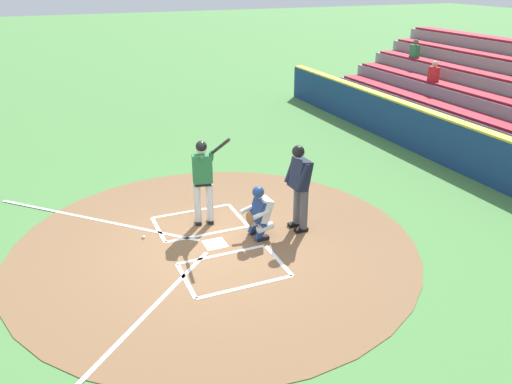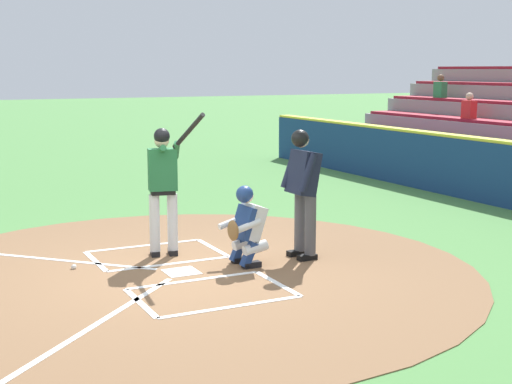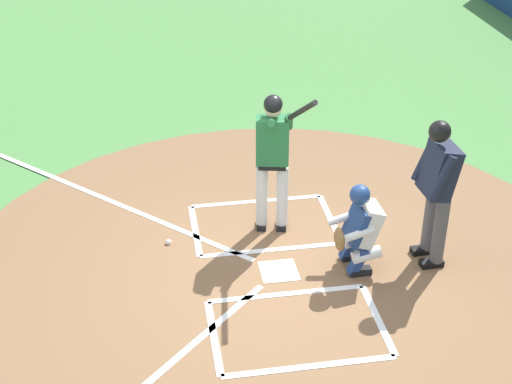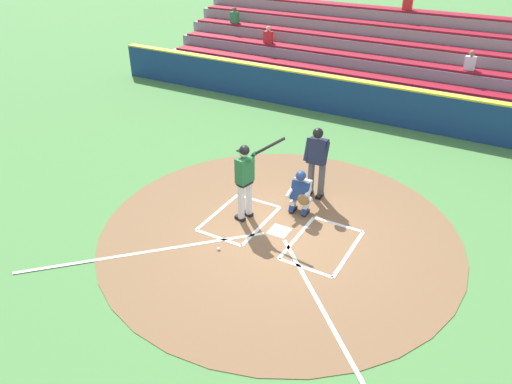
# 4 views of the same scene
# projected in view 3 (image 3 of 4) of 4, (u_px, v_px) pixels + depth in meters

# --- Properties ---
(ground_plane) EXTENTS (120.00, 120.00, 0.00)m
(ground_plane) POSITION_uv_depth(u_px,v_px,m) (279.00, 272.00, 8.98)
(ground_plane) COLOR #4C8442
(dirt_circle) EXTENTS (8.00, 8.00, 0.01)m
(dirt_circle) POSITION_uv_depth(u_px,v_px,m) (279.00, 271.00, 8.98)
(dirt_circle) COLOR brown
(dirt_circle) RESTS_ON ground
(home_plate_and_chalk) EXTENTS (7.93, 4.91, 0.01)m
(home_plate_and_chalk) POSITION_uv_depth(u_px,v_px,m) (205.00, 278.00, 8.85)
(home_plate_and_chalk) COLOR white
(home_plate_and_chalk) RESTS_ON dirt_circle
(batter) EXTENTS (1.04, 0.56, 2.13)m
(batter) POSITION_uv_depth(u_px,v_px,m) (273.00, 154.00, 9.24)
(batter) COLOR silver
(batter) RESTS_ON ground
(catcher) EXTENTS (0.60, 0.60, 1.13)m
(catcher) POSITION_uv_depth(u_px,v_px,m) (359.00, 226.00, 8.76)
(catcher) COLOR black
(catcher) RESTS_ON ground
(plate_umpire) EXTENTS (0.59, 0.43, 1.86)m
(plate_umpire) POSITION_uv_depth(u_px,v_px,m) (437.00, 183.00, 8.66)
(plate_umpire) COLOR #4C4C51
(plate_umpire) RESTS_ON ground
(baseball) EXTENTS (0.07, 0.07, 0.07)m
(baseball) POSITION_uv_depth(u_px,v_px,m) (168.00, 242.00, 9.47)
(baseball) COLOR white
(baseball) RESTS_ON ground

